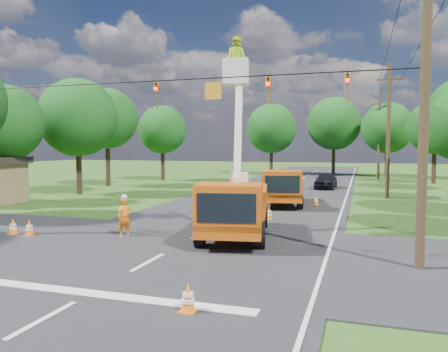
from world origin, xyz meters
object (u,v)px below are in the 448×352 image
(traffic_cone_2, at_px, (269,213))
(tree_far_b, at_px, (334,124))
(pole_right_far, at_px, (379,135))
(tree_left_e, at_px, (107,119))
(second_truck, at_px, (281,186))
(tree_left_f, at_px, (162,130))
(pole_right_near, at_px, (424,107))
(bucket_truck, at_px, (235,196))
(pole_right_mid, at_px, (388,130))
(traffic_cone_0, at_px, (188,298))
(tree_left_d, at_px, (78,118))
(distant_car, at_px, (326,180))
(traffic_cone_6, at_px, (316,200))
(traffic_cone_1, at_px, (228,215))
(traffic_cone_4, at_px, (13,227))
(tree_far_a, at_px, (272,129))
(tree_left_c, at_px, (4,123))
(tree_far_c, at_px, (387,128))
(ground_worker, at_px, (125,217))
(tree_right_e, at_px, (435,127))
(traffic_cone_3, at_px, (29,228))

(traffic_cone_2, xyz_separation_m, tree_far_b, (0.94, 37.37, 6.45))
(pole_right_far, relative_size, tree_left_e, 1.06)
(pole_right_far, distance_m, tree_left_e, 31.08)
(second_truck, relative_size, tree_left_f, 0.80)
(pole_right_near, bearing_deg, pole_right_far, 90.00)
(pole_right_near, height_order, pole_right_far, same)
(bucket_truck, xyz_separation_m, pole_right_mid, (6.90, 17.19, 3.31))
(traffic_cone_0, xyz_separation_m, tree_far_b, (0.11, 50.55, 6.45))
(bucket_truck, xyz_separation_m, tree_left_d, (-16.60, 12.19, 4.32))
(distant_car, xyz_separation_m, tree_left_e, (-20.36, -3.72, 5.74))
(tree_left_f, bearing_deg, traffic_cone_6, -40.63)
(traffic_cone_1, height_order, traffic_cone_6, same)
(traffic_cone_6, relative_size, pole_right_near, 0.07)
(traffic_cone_4, distance_m, tree_far_a, 43.04)
(pole_right_near, xyz_separation_m, pole_right_mid, (0.00, 20.00, 0.00))
(pole_right_far, bearing_deg, pole_right_near, -90.00)
(traffic_cone_6, bearing_deg, tree_left_c, -166.16)
(pole_right_mid, distance_m, tree_far_c, 22.04)
(ground_worker, xyz_separation_m, tree_right_e, (16.80, 33.38, 4.97))
(tree_left_e, distance_m, tree_right_e, 33.25)
(pole_right_far, distance_m, tree_left_f, 25.36)
(traffic_cone_4, height_order, tree_left_d, tree_left_d)
(tree_left_f, bearing_deg, traffic_cone_2, -52.99)
(traffic_cone_4, relative_size, pole_right_near, 0.07)
(pole_right_far, distance_m, tree_left_c, 39.83)
(second_truck, bearing_deg, ground_worker, -123.36)
(traffic_cone_3, relative_size, tree_far_a, 0.07)
(second_truck, bearing_deg, bucket_truck, -102.10)
(pole_right_far, bearing_deg, ground_worker, -106.68)
(traffic_cone_2, xyz_separation_m, tree_left_d, (-17.06, 7.37, 5.77))
(distant_car, xyz_separation_m, traffic_cone_3, (-10.56, -25.27, -0.40))
(ground_worker, distance_m, traffic_cone_2, 7.87)
(pole_right_near, bearing_deg, traffic_cone_0, -135.33)
(bucket_truck, distance_m, traffic_cone_1, 3.97)
(distant_car, xyz_separation_m, pole_right_mid, (4.94, -5.72, 4.35))
(pole_right_near, relative_size, tree_left_c, 1.24)
(traffic_cone_4, bearing_deg, traffic_cone_3, -0.26)
(pole_right_mid, height_order, tree_far_a, pole_right_mid)
(traffic_cone_2, distance_m, tree_right_e, 30.27)
(pole_right_mid, relative_size, tree_far_a, 1.05)
(bucket_truck, height_order, distant_car, bucket_truck)
(pole_right_mid, distance_m, tree_left_e, 25.42)
(traffic_cone_0, bearing_deg, tree_left_e, 125.55)
(traffic_cone_0, relative_size, tree_left_c, 0.09)
(traffic_cone_0, height_order, traffic_cone_4, same)
(tree_left_c, bearing_deg, ground_worker, -28.66)
(traffic_cone_2, height_order, pole_right_mid, pole_right_mid)
(traffic_cone_1, xyz_separation_m, tree_right_e, (13.58, 28.76, 5.45))
(distant_car, distance_m, traffic_cone_4, 27.74)
(ground_worker, xyz_separation_m, pole_right_far, (11.50, 38.38, 4.27))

